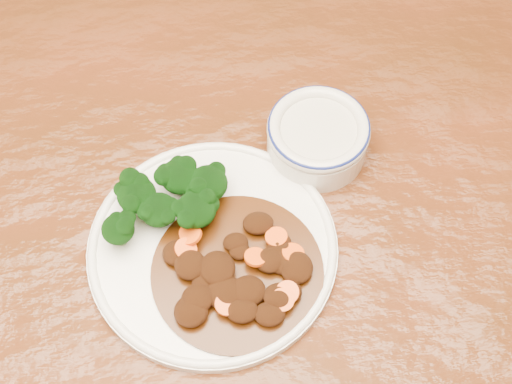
{
  "coord_description": "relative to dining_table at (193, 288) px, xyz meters",
  "views": [
    {
      "loc": [
        0.05,
        -0.32,
        1.43
      ],
      "look_at": [
        0.08,
        0.06,
        0.77
      ],
      "focal_mm": 50.0,
      "sensor_mm": 36.0,
      "label": 1
    }
  ],
  "objects": [
    {
      "name": "broccoli_florets",
      "position": [
        -0.01,
        0.05,
        0.12
      ],
      "size": [
        0.13,
        0.09,
        0.05
      ],
      "color": "#638E49",
      "rests_on": "dinner_plate"
    },
    {
      "name": "dinner_plate",
      "position": [
        0.03,
        0.01,
        0.09
      ],
      "size": [
        0.26,
        0.26,
        0.02
      ],
      "rotation": [
        0.0,
        0.0,
        0.04
      ],
      "color": "white",
      "rests_on": "dining_table"
    },
    {
      "name": "dip_bowl",
      "position": [
        0.15,
        0.12,
        0.11
      ],
      "size": [
        0.11,
        0.11,
        0.05
      ],
      "rotation": [
        0.0,
        0.0,
        0.28
      ],
      "color": "beige",
      "rests_on": "dining_table"
    },
    {
      "name": "dining_table",
      "position": [
        0.0,
        0.0,
        0.0
      ],
      "size": [
        1.52,
        0.94,
        0.75
      ],
      "rotation": [
        0.0,
        0.0,
        0.03
      ],
      "color": "#5C2410",
      "rests_on": "ground"
    },
    {
      "name": "mince_stew",
      "position": [
        0.05,
        -0.03,
        0.1
      ],
      "size": [
        0.18,
        0.18,
        0.03
      ],
      "color": "#401C06",
      "rests_on": "dinner_plate"
    }
  ]
}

